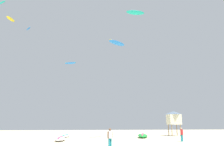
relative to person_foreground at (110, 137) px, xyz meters
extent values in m
cylinder|color=teal|center=(-0.08, -0.06, -0.57)|extent=(0.16, 0.16, 0.84)
cylinder|color=teal|center=(0.08, 0.06, -0.57)|extent=(0.16, 0.16, 0.84)
cylinder|color=silver|center=(0.00, 0.00, 0.16)|extent=(0.38, 0.38, 0.63)
cylinder|color=brown|center=(-0.18, -0.13, 0.13)|extent=(0.11, 0.11, 0.58)
cylinder|color=brown|center=(0.18, 0.13, 0.13)|extent=(0.11, 0.11, 0.58)
sphere|color=brown|center=(0.00, 0.00, 0.59)|extent=(0.23, 0.23, 0.23)
cylinder|color=teal|center=(9.22, 6.37, -0.60)|extent=(0.15, 0.15, 0.78)
cylinder|color=teal|center=(9.38, 6.44, -0.60)|extent=(0.15, 0.15, 0.78)
cylinder|color=#B21E23|center=(9.30, 6.40, 0.08)|extent=(0.36, 0.36, 0.58)
cylinder|color=tan|center=(9.11, 6.32, 0.06)|extent=(0.10, 0.10, 0.54)
cylinder|color=tan|center=(9.49, 6.49, 0.06)|extent=(0.10, 0.10, 0.54)
sphere|color=tan|center=(9.30, 6.40, 0.48)|extent=(0.21, 0.21, 0.21)
ellipsoid|color=white|center=(-5.08, 16.35, -0.80)|extent=(1.46, 3.48, 0.39)
cylinder|color=#19B29E|center=(-5.08, 16.35, -0.65)|extent=(0.61, 3.09, 0.15)
ellipsoid|color=white|center=(-5.14, 9.10, -0.75)|extent=(1.25, 4.38, 0.44)
cylinder|color=#E5598C|center=(-5.14, 9.10, -0.55)|extent=(0.22, 4.02, 0.19)
ellipsoid|color=green|center=(6.58, 14.26, -0.71)|extent=(2.82, 5.32, 0.61)
cylinder|color=#E5598C|center=(6.58, 14.26, -0.48)|extent=(1.52, 4.58, 0.22)
cylinder|color=#8C704C|center=(13.82, 18.59, -0.04)|extent=(0.14, 0.14, 1.90)
cylinder|color=#8C704C|center=(13.82, 17.09, -0.04)|extent=(0.14, 0.14, 1.90)
cylinder|color=#8C704C|center=(12.32, 18.59, -0.04)|extent=(0.14, 0.14, 1.90)
cylinder|color=#8C704C|center=(12.32, 17.09, -0.04)|extent=(0.14, 0.14, 1.90)
cube|color=beige|center=(13.07, 17.84, 1.76)|extent=(2.00, 2.00, 1.70)
pyramid|color=slate|center=(13.07, 17.84, 2.89)|extent=(2.30, 2.30, 0.55)
ellipsoid|color=yellow|center=(-19.51, 29.41, 24.26)|extent=(1.59, 2.97, 0.47)
ellipsoid|color=blue|center=(-4.95, 18.52, 11.41)|extent=(2.14, 1.31, 0.32)
cylinder|color=#19B29E|center=(-4.95, 18.52, 11.51)|extent=(1.80, 0.77, 0.09)
ellipsoid|color=blue|center=(-16.85, 34.66, 24.37)|extent=(1.85, 2.42, 0.59)
ellipsoid|color=#19B29E|center=(5.74, 13.58, 19.19)|extent=(3.17, 1.13, 0.65)
ellipsoid|color=blue|center=(2.17, 10.55, 12.53)|extent=(2.99, 2.60, 0.50)
cylinder|color=yellow|center=(2.17, 10.55, 12.67)|extent=(2.32, 1.84, 0.14)
ellipsoid|color=#19B29E|center=(-16.41, 15.41, 20.46)|extent=(2.36, 2.19, 0.64)
camera|label=1|loc=(-2.24, -20.01, 1.12)|focal=35.96mm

